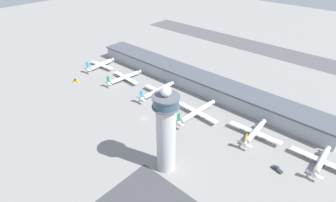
{
  "coord_description": "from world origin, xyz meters",
  "views": [
    {
      "loc": [
        128.68,
        -115.16,
        124.67
      ],
      "look_at": [
        10.44,
        17.09,
        13.16
      ],
      "focal_mm": 28.0,
      "sensor_mm": 36.0,
      "label": 1
    }
  ],
  "objects": [
    {
      "name": "ground_plane",
      "position": [
        0.0,
        0.0,
        0.0
      ],
      "size": [
        1000.0,
        1000.0,
        0.0
      ],
      "primitive_type": "plane",
      "color": "gray"
    },
    {
      "name": "terminal_building",
      "position": [
        0.0,
        70.0,
        7.1
      ],
      "size": [
        248.85,
        25.0,
        14.01
      ],
      "color": "#A3A8B2",
      "rests_on": "ground"
    },
    {
      "name": "runway_strip",
      "position": [
        0.0,
        211.82,
        0.0
      ],
      "size": [
        373.28,
        44.0,
        0.01
      ],
      "primitive_type": "cube",
      "color": "#515154",
      "rests_on": "ground"
    },
    {
      "name": "control_tower",
      "position": [
        48.4,
        -27.12,
        28.98
      ],
      "size": [
        15.5,
        15.5,
        58.96
      ],
      "color": "#BCBCC1",
      "rests_on": "ground"
    },
    {
      "name": "airplane_gate_alpha",
      "position": [
        -105.93,
        34.74,
        4.02
      ],
      "size": [
        34.32,
        36.91,
        12.96
      ],
      "color": "white",
      "rests_on": "ground"
    },
    {
      "name": "airplane_gate_bravo",
      "position": [
        -62.13,
        32.63,
        3.87
      ],
      "size": [
        35.93,
        41.38,
        11.42
      ],
      "color": "white",
      "rests_on": "ground"
    },
    {
      "name": "airplane_gate_charlie",
      "position": [
        -17.88,
        34.17,
        4.55
      ],
      "size": [
        31.91,
        41.88,
        12.66
      ],
      "color": "silver",
      "rests_on": "ground"
    },
    {
      "name": "airplane_gate_delta",
      "position": [
        29.52,
        30.51,
        4.45
      ],
      "size": [
        40.1,
        44.76,
        13.13
      ],
      "color": "silver",
      "rests_on": "ground"
    },
    {
      "name": "airplane_gate_echo",
      "position": [
        76.52,
        37.6,
        4.45
      ],
      "size": [
        39.44,
        35.03,
        12.84
      ],
      "color": "silver",
      "rests_on": "ground"
    },
    {
      "name": "airplane_gate_foxtrot",
      "position": [
        121.15,
        39.88,
        3.94
      ],
      "size": [
        38.15,
        32.56,
        11.34
      ],
      "color": "silver",
      "rests_on": "ground"
    },
    {
      "name": "service_truck_catering",
      "position": [
        102.3,
        17.38,
        0.83
      ],
      "size": [
        7.37,
        4.22,
        2.41
      ],
      "color": "black",
      "rests_on": "ground"
    },
    {
      "name": "service_truck_fuel",
      "position": [
        -66.22,
        31.68,
        1.04
      ],
      "size": [
        6.7,
        5.19,
        2.98
      ],
      "color": "black",
      "rests_on": "ground"
    },
    {
      "name": "service_truck_baggage",
      "position": [
        -97.45,
        -2.36,
        1.07
      ],
      "size": [
        5.77,
        5.42,
        3.07
      ],
      "color": "black",
      "rests_on": "ground"
    }
  ]
}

